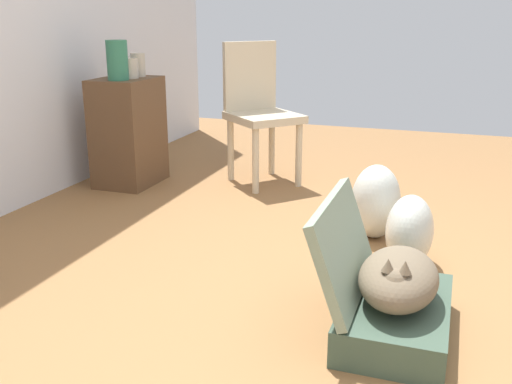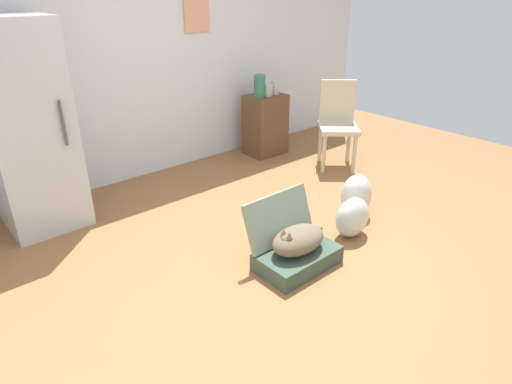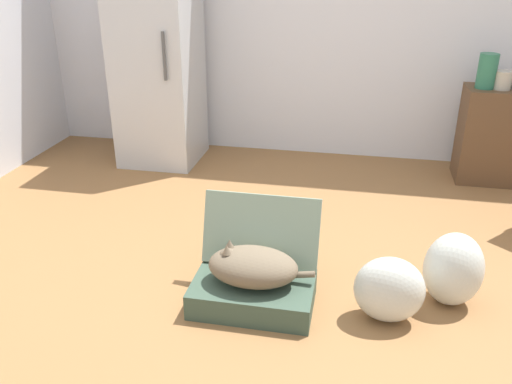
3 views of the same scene
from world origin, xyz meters
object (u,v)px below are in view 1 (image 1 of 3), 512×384
suitcase_base (395,318)px  plastic_bag_white (409,231)px  vase_tall (117,60)px  vase_round (128,68)px  vase_short (138,65)px  plastic_bag_clear (376,202)px  cat (398,278)px  chair (259,108)px  side_table (128,132)px

suitcase_base → plastic_bag_white: bearing=1.5°
vase_tall → vase_round: 0.13m
suitcase_base → vase_short: (1.54, 1.91, 0.72)m
plastic_bag_white → plastic_bag_clear: (0.31, 0.20, 0.03)m
plastic_bag_clear → vase_round: 1.85m
vase_tall → vase_round: size_ratio=1.89×
cat → chair: bearing=32.5°
suitcase_base → chair: (1.78, 1.14, 0.44)m
side_table → vase_tall: 0.49m
suitcase_base → vase_short: 2.56m
plastic_bag_clear → side_table: (0.47, 1.73, 0.16)m
cat → vase_short: size_ratio=3.38×
plastic_bag_clear → vase_short: (0.59, 1.69, 0.60)m
side_table → vase_round: bearing=-90.0°
plastic_bag_clear → cat: bearing=-167.3°
plastic_bag_white → side_table: side_table is taller
vase_round → suitcase_base: bearing=-126.8°
side_table → vase_short: size_ratio=4.64×
cat → vase_round: size_ratio=3.97×
plastic_bag_white → vase_short: 2.18m
plastic_bag_white → vase_tall: size_ratio=1.36×
suitcase_base → side_table: 2.43m
side_table → vase_short: bearing=-17.8°
cat → plastic_bag_white: 0.66m
plastic_bag_clear → vase_short: bearing=70.9°
suitcase_base → side_table: (1.43, 1.94, 0.29)m
side_table → vase_tall: vase_tall is taller
cat → side_table: size_ratio=0.73×
vase_tall → vase_round: vase_tall is taller
plastic_bag_clear → vase_round: bearing=74.4°
plastic_bag_clear → side_table: 1.80m
plastic_bag_white → vase_tall: 2.12m
side_table → vase_tall: size_ratio=2.89×
cat → vase_round: bearing=53.1°
side_table → chair: 0.89m
plastic_bag_clear → plastic_bag_white: bearing=-147.1°
vase_tall → plastic_bag_clear: bearing=-101.9°
vase_short → side_table: bearing=162.2°
cat → plastic_bag_white: cat is taller
plastic_bag_clear → vase_short: size_ratio=2.52×
plastic_bag_white → side_table: 2.09m
cat → side_table: bearing=53.6°
suitcase_base → plastic_bag_clear: size_ratio=1.54×
cat → vase_round: (1.43, 1.91, 0.55)m
cat → plastic_bag_clear: 0.99m
side_table → plastic_bag_clear: bearing=-105.3°
vase_short → cat: bearing=-129.1°
side_table → vase_round: 0.42m
cat → chair: chair is taller
suitcase_base → side_table: size_ratio=0.84×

